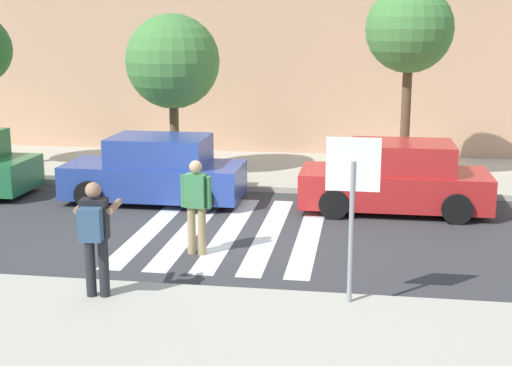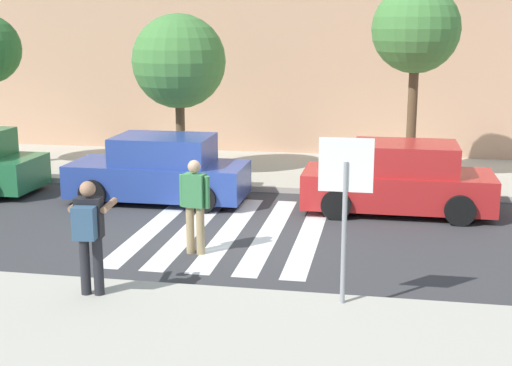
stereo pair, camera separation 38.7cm
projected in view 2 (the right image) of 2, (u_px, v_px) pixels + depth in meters
ground_plane at (228, 234)px, 14.13m from camera, size 120.00×120.00×0.00m
sidewalk_far at (275, 170)px, 19.87m from camera, size 60.00×4.80×0.14m
building_facade_far at (297, 37)px, 23.31m from camera, size 56.00×4.00×7.27m
crosswalk_stripe_0 at (154, 227)px, 14.61m from camera, size 0.44×5.20×0.01m
crosswalk_stripe_1 at (192, 229)px, 14.47m from camera, size 0.44×5.20×0.01m
crosswalk_stripe_2 at (230, 231)px, 14.32m from camera, size 0.44×5.20×0.01m
crosswalk_stripe_3 at (270, 233)px, 14.18m from camera, size 0.44×5.20×0.01m
crosswalk_stripe_4 at (309, 235)px, 14.04m from camera, size 0.44×5.20×0.01m
stop_sign at (345, 185)px, 9.92m from camera, size 0.76×0.08×2.41m
photographer_with_backpack at (89, 228)px, 10.36m from camera, size 0.64×0.88×1.72m
pedestrian_crossing at (195, 201)px, 12.71m from camera, size 0.57×0.29×1.72m
parked_car_blue at (160, 171)px, 16.56m from camera, size 4.10×1.92×1.55m
parked_car_red at (399, 180)px, 15.59m from camera, size 4.10×1.92×1.55m
street_tree_center at (179, 62)px, 18.28m from camera, size 2.42×2.42×4.19m
street_tree_east at (416, 30)px, 17.38m from camera, size 2.16×2.16×4.89m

